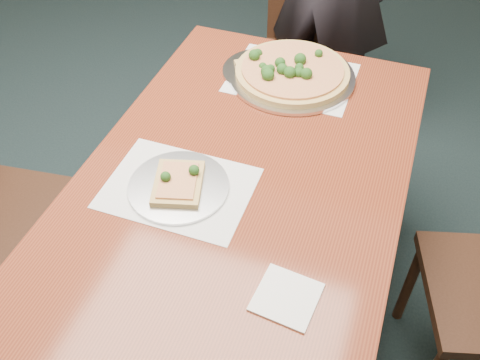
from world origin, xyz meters
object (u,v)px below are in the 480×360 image
(slice_plate_near, at_px, (178,184))
(slice_plate_far, at_px, (262,69))
(chair_far, at_px, (310,43))
(dining_table, at_px, (240,202))
(pizza_pan, at_px, (291,72))

(slice_plate_near, relative_size, slice_plate_far, 1.00)
(chair_far, distance_m, slice_plate_near, 1.28)
(dining_table, xyz_separation_m, slice_plate_far, (-0.11, 0.53, 0.10))
(dining_table, relative_size, chair_far, 1.65)
(chair_far, bearing_deg, dining_table, -97.36)
(slice_plate_far, bearing_deg, slice_plate_near, -93.95)
(slice_plate_near, xyz_separation_m, slice_plate_far, (0.04, 0.62, -0.00))
(chair_far, xyz_separation_m, slice_plate_near, (-0.08, -1.25, 0.25))
(chair_far, bearing_deg, pizza_pan, -94.45)
(dining_table, bearing_deg, pizza_pan, 90.08)
(slice_plate_near, distance_m, slice_plate_far, 0.62)
(chair_far, bearing_deg, slice_plate_far, -104.01)
(chair_far, distance_m, slice_plate_far, 0.68)
(pizza_pan, relative_size, slice_plate_far, 1.55)
(dining_table, bearing_deg, slice_plate_near, -150.05)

